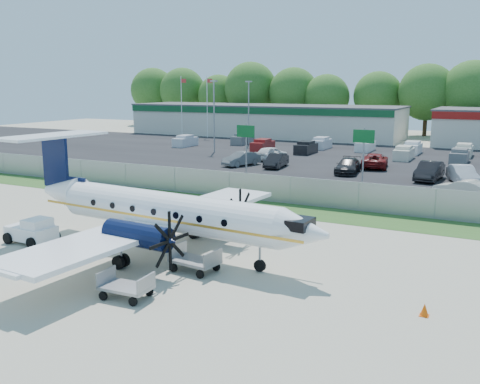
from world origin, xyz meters
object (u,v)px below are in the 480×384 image
at_px(baggage_cart_near, 126,286).
at_px(aircraft, 162,211).
at_px(pushback_tug, 33,231).
at_px(baggage_cart_far, 195,260).

bearing_deg(baggage_cart_near, aircraft, 111.12).
distance_m(pushback_tug, baggage_cart_far, 10.31).
bearing_deg(baggage_cart_near, pushback_tug, 157.85).
height_order(aircraft, baggage_cart_far, aircraft).
relative_size(baggage_cart_near, baggage_cart_far, 0.90).
height_order(pushback_tug, baggage_cart_near, pushback_tug).
height_order(pushback_tug, baggage_cart_far, pushback_tug).
xyz_separation_m(pushback_tug, baggage_cart_far, (10.31, 0.10, -0.13)).
bearing_deg(aircraft, pushback_tug, -165.64).
xyz_separation_m(aircraft, baggage_cart_far, (3.02, -1.77, -1.66)).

